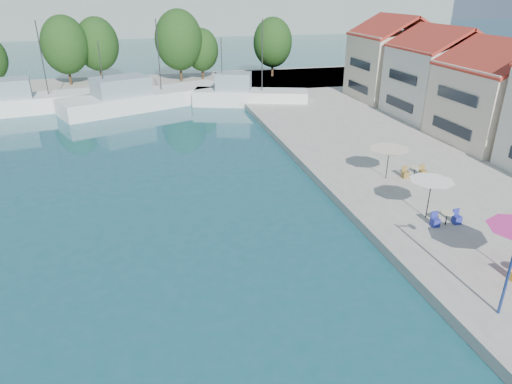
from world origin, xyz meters
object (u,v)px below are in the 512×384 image
object	(u,v)px
trawler_04	(248,96)
umbrella_cream	(389,152)
umbrella_white	(431,185)
trawler_02	(29,102)
trawler_03	(143,98)

from	to	relation	value
trawler_04	umbrella_cream	xyz separation A→B (m)	(3.86, -26.62, 1.48)
umbrella_white	umbrella_cream	bearing A→B (deg)	83.31
trawler_02	umbrella_cream	world-z (taller)	trawler_02
trawler_02	trawler_04	size ratio (longest dim) A/B	1.26
trawler_04	umbrella_white	xyz separation A→B (m)	(3.15, -32.66, 1.61)
trawler_02	trawler_04	distance (m)	25.06
trawler_02	trawler_04	world-z (taller)	same
trawler_02	umbrella_cream	distance (m)	41.21
umbrella_cream	trawler_04	bearing A→B (deg)	98.25
trawler_04	umbrella_white	distance (m)	32.85
trawler_02	trawler_03	xyz separation A→B (m)	(12.58, -1.05, -0.00)
trawler_02	trawler_03	bearing A→B (deg)	-14.75
umbrella_cream	trawler_02	bearing A→B (deg)	134.28
trawler_02	umbrella_white	world-z (taller)	trawler_02
umbrella_white	umbrella_cream	xyz separation A→B (m)	(0.71, 6.05, -0.13)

